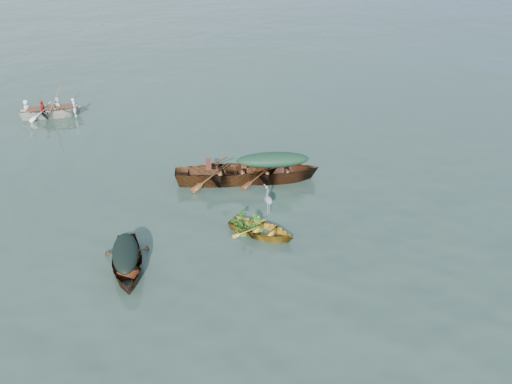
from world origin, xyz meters
TOP-DOWN VIEW (x-y plane):
  - ground at (0.00, 0.00)m, footprint 140.00×140.00m
  - yellow_dinghy at (-0.01, -0.04)m, footprint 2.64×2.79m
  - dark_covered_boat at (-4.13, -0.31)m, footprint 1.72×3.59m
  - green_tarp_boat at (1.69, 3.17)m, footprint 5.07×2.76m
  - open_wooden_boat at (0.05, 3.63)m, footprint 5.40×2.98m
  - rowed_boat at (-5.78, 13.14)m, footprint 4.17×1.65m
  - dark_tarp_cover at (-4.13, -0.31)m, footprint 0.95×1.98m
  - green_tarp_cover at (1.69, 3.17)m, footprint 2.79×1.52m
  - thwart_benches at (0.05, 3.63)m, footprint 2.75×1.64m
  - heron at (0.37, 0.36)m, footprint 0.47×0.49m
  - dinghy_weeds at (-0.35, 0.39)m, footprint 1.12×1.14m
  - rowers at (-5.78, 13.14)m, footprint 2.94×1.40m
  - oars at (-5.78, 13.14)m, footprint 0.88×2.65m

SIDE VIEW (x-z plane):
  - ground at x=0.00m, z-range 0.00..0.00m
  - yellow_dinghy at x=-0.01m, z-range -0.35..0.35m
  - dark_covered_boat at x=-4.13m, z-range -0.42..0.42m
  - green_tarp_boat at x=1.69m, z-range -0.58..0.58m
  - open_wooden_boat at x=0.05m, z-range -0.63..0.63m
  - rowed_boat at x=-5.78m, z-range -0.48..0.48m
  - oars at x=-5.78m, z-range 0.48..0.54m
  - dark_tarp_cover at x=-4.13m, z-range 0.42..0.82m
  - thwart_benches at x=0.05m, z-range 0.63..0.67m
  - dinghy_weeds at x=-0.35m, z-range 0.35..0.95m
  - heron at x=0.37m, z-range 0.35..1.27m
  - green_tarp_cover at x=1.69m, z-range 0.58..1.10m
  - rowers at x=-5.78m, z-range 0.48..1.24m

